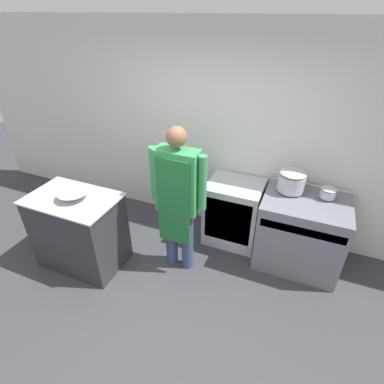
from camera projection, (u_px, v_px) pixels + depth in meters
The scene contains 9 objects.
ground_plane at pixel (150, 325), 3.04m from camera, with size 14.00×14.00×0.00m, color #38383D.
wall_back at pixel (218, 134), 3.88m from camera, with size 8.00×0.05×2.70m.
prep_counter at pixel (80, 231), 3.58m from camera, with size 1.02×0.65×0.94m.
stove at pixel (300, 232), 3.59m from camera, with size 0.96×0.75×0.92m.
fridge_unit at pixel (233, 212), 3.97m from camera, with size 0.69×0.59×0.87m.
person_cook at pixel (178, 195), 3.24m from camera, with size 0.65×0.24×1.79m.
mixing_bowl at pixel (74, 195), 3.30m from camera, with size 0.34×0.34×0.09m.
stock_pot at pixel (292, 180), 3.45m from camera, with size 0.31×0.31×0.25m.
sauce_pot at pixel (328, 192), 3.36m from camera, with size 0.18×0.18×0.12m.
Camera 1 is at (1.12, -1.57, 2.75)m, focal length 28.00 mm.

